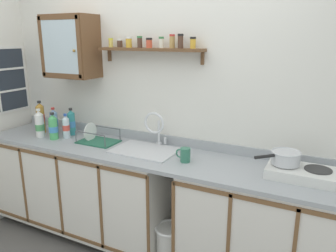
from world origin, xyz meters
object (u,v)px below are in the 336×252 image
at_px(mug, 185,155).
at_px(bottle_detergent_teal_4, 71,123).
at_px(saucepan, 285,157).
at_px(bottle_juice_amber_1, 41,118).
at_px(bottle_soda_green_2, 53,127).
at_px(trash_bin, 170,247).
at_px(bottle_water_clear_5, 66,127).
at_px(sink, 146,151).
at_px(bottle_opaque_white_0, 40,125).
at_px(dish_rack, 97,139).
at_px(bottle_water_blue_3, 54,122).
at_px(hot_plate_stove, 300,173).
at_px(wall_cabinet, 71,47).

bearing_deg(mug, bottle_detergent_teal_4, 172.65).
bearing_deg(saucepan, mug, -171.90).
bearing_deg(bottle_juice_amber_1, bottle_soda_green_2, -21.54).
height_order(saucepan, trash_bin, saucepan).
xyz_separation_m(bottle_detergent_teal_4, bottle_water_clear_5, (0.03, -0.10, -0.01)).
bearing_deg(sink, bottle_opaque_white_0, -174.06).
distance_m(bottle_water_clear_5, trash_bin, 1.42).
bearing_deg(dish_rack, bottle_water_blue_3, 176.51).
height_order(sink, hot_plate_stove, sink).
bearing_deg(saucepan, bottle_water_blue_3, 179.55).
distance_m(bottle_soda_green_2, trash_bin, 1.49).
height_order(bottle_juice_amber_1, bottle_detergent_teal_4, bottle_juice_amber_1).
relative_size(hot_plate_stove, bottle_opaque_white_0, 1.61).
distance_m(saucepan, bottle_soda_green_2, 2.02).
distance_m(hot_plate_stove, mug, 0.81).
distance_m(bottle_water_clear_5, dish_rack, 0.35).
bearing_deg(saucepan, trash_bin, -167.51).
bearing_deg(bottle_water_blue_3, wall_cabinet, 19.10).
height_order(saucepan, dish_rack, dish_rack).
relative_size(bottle_water_clear_5, wall_cabinet, 0.42).
bearing_deg(bottle_water_blue_3, sink, -1.60).
bearing_deg(saucepan, sink, -179.35).
xyz_separation_m(bottle_water_blue_3, dish_rack, (0.54, -0.03, -0.09)).
distance_m(hot_plate_stove, saucepan, 0.14).
bearing_deg(hot_plate_stove, mug, -174.18).
bearing_deg(mug, bottle_opaque_white_0, -179.01).
distance_m(bottle_water_blue_3, bottle_detergent_teal_4, 0.19).
bearing_deg(wall_cabinet, bottle_detergent_teal_4, -140.46).
xyz_separation_m(saucepan, dish_rack, (-1.60, -0.02, -0.10)).
bearing_deg(saucepan, wall_cabinet, 177.26).
xyz_separation_m(hot_plate_stove, bottle_detergent_teal_4, (-2.07, 0.08, 0.08)).
bearing_deg(wall_cabinet, bottle_water_blue_3, -160.90).
bearing_deg(mug, sink, 167.27).
bearing_deg(bottle_water_blue_3, bottle_juice_amber_1, -167.39).
height_order(hot_plate_stove, bottle_water_blue_3, bottle_water_blue_3).
relative_size(sink, bottle_opaque_white_0, 1.93).
xyz_separation_m(hot_plate_stove, wall_cabinet, (-2.03, 0.11, 0.79)).
height_order(saucepan, bottle_detergent_teal_4, bottle_detergent_teal_4).
relative_size(saucepan, mug, 2.37).
distance_m(bottle_opaque_white_0, trash_bin, 1.63).
bearing_deg(trash_bin, saucepan, 12.49).
distance_m(saucepan, bottle_water_blue_3, 2.15).
bearing_deg(dish_rack, mug, -5.34).
height_order(bottle_detergent_teal_4, bottle_water_clear_5, bottle_detergent_teal_4).
xyz_separation_m(bottle_opaque_white_0, bottle_soda_green_2, (0.17, 0.00, -0.01)).
bearing_deg(sink, bottle_soda_green_2, -173.28).
bearing_deg(bottle_water_clear_5, bottle_juice_amber_1, 175.83).
relative_size(saucepan, bottle_water_clear_5, 1.21).
relative_size(sink, mug, 4.38).
bearing_deg(bottle_water_blue_3, mug, -4.64).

